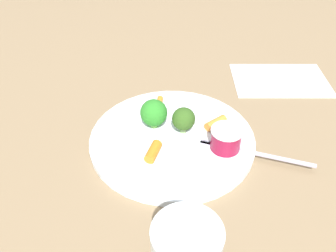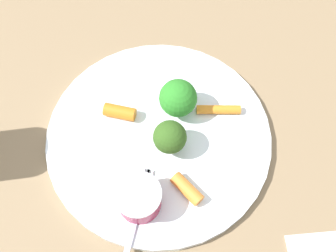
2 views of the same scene
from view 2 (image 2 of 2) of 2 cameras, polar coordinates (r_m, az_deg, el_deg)
The scene contains 9 objects.
ground_plane at distance 0.48m, azimuth -1.39°, elevation -1.81°, with size 2.40×2.40×0.00m, color #856D4F.
plate at distance 0.47m, azimuth -1.40°, elevation -1.50°, with size 0.28×0.28×0.01m, color white.
sauce_cup at distance 0.42m, azimuth -4.87°, elevation -10.78°, with size 0.05×0.05×0.04m.
broccoli_floret_0 at distance 0.46m, azimuth 1.53°, elevation 4.22°, with size 0.05×0.05×0.05m.
broccoli_floret_1 at distance 0.43m, azimuth 0.28°, elevation -1.71°, with size 0.04×0.04×0.05m.
carrot_stick_0 at distance 0.48m, azimuth 7.64°, elevation 2.48°, with size 0.01×0.01×0.06m, color orange.
carrot_stick_1 at distance 0.43m, azimuth 2.89°, elevation -9.47°, with size 0.02×0.02×0.04m, color orange.
carrot_stick_2 at distance 0.47m, azimuth -7.31°, elevation 2.12°, with size 0.02×0.02×0.04m, color orange.
fork at distance 0.43m, azimuth -5.97°, elevation -17.45°, with size 0.18×0.01×0.00m.
Camera 2 is at (0.19, 0.06, 0.43)m, focal length 40.31 mm.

